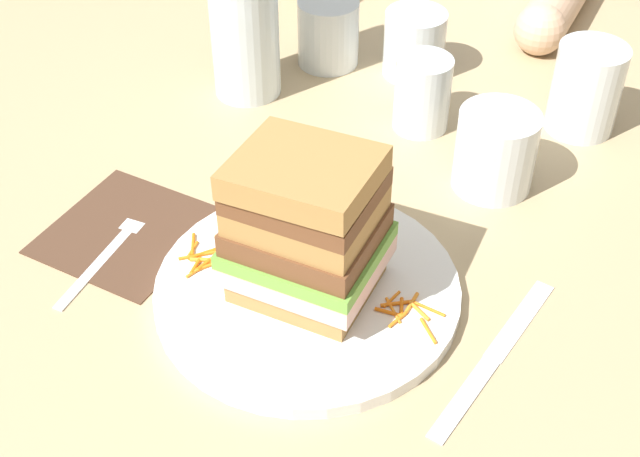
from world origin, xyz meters
name	(u,v)px	position (x,y,z in m)	size (l,w,h in m)	color
ground_plane	(321,276)	(0.00, 0.00, 0.00)	(3.00, 3.00, 0.00)	tan
main_plate	(305,289)	(0.00, -0.03, 0.01)	(0.26, 0.26, 0.01)	white
sandwich	(303,227)	(0.00, -0.03, 0.08)	(0.12, 0.11, 0.14)	#A87A42
carrot_shred_0	(203,254)	(-0.10, -0.03, 0.01)	(0.00, 0.00, 0.03)	orange
carrot_shred_1	(228,243)	(-0.09, -0.01, 0.01)	(0.00, 0.00, 0.03)	orange
carrot_shred_2	(193,245)	(-0.12, -0.03, 0.01)	(0.00, 0.00, 0.03)	orange
carrot_shred_3	(192,250)	(-0.11, -0.03, 0.01)	(0.00, 0.00, 0.02)	orange
carrot_shred_4	(205,260)	(-0.09, -0.04, 0.01)	(0.00, 0.00, 0.03)	orange
carrot_shred_5	(200,268)	(-0.09, -0.05, 0.01)	(0.00, 0.00, 0.03)	orange
carrot_shred_6	(196,266)	(-0.10, -0.05, 0.01)	(0.00, 0.00, 0.02)	orange
carrot_shred_7	(210,265)	(-0.09, -0.04, 0.01)	(0.00, 0.00, 0.03)	orange
carrot_shred_8	(209,261)	(-0.09, -0.04, 0.01)	(0.00, 0.00, 0.03)	orange
carrot_shred_9	(197,255)	(-0.10, -0.04, 0.01)	(0.00, 0.00, 0.03)	orange
carrot_shred_10	(428,309)	(0.10, -0.01, 0.01)	(0.00, 0.00, 0.03)	orange
carrot_shred_11	(419,311)	(0.10, -0.01, 0.01)	(0.00, 0.00, 0.03)	orange
carrot_shred_12	(388,312)	(0.08, -0.03, 0.01)	(0.00, 0.00, 0.02)	orange
carrot_shred_13	(393,310)	(0.08, -0.02, 0.01)	(0.00, 0.00, 0.03)	orange
carrot_shred_14	(398,320)	(0.09, -0.03, 0.01)	(0.00, 0.00, 0.02)	orange
carrot_shred_15	(397,303)	(0.08, -0.01, 0.01)	(0.00, 0.00, 0.03)	orange
carrot_shred_16	(402,307)	(0.08, -0.02, 0.01)	(0.00, 0.00, 0.02)	orange
carrot_shred_17	(392,299)	(0.07, -0.01, 0.01)	(0.00, 0.00, 0.02)	orange
carrot_shred_18	(428,331)	(0.11, -0.03, 0.01)	(0.00, 0.00, 0.03)	orange
carrot_shred_19	(412,303)	(0.09, -0.01, 0.01)	(0.00, 0.00, 0.02)	orange
napkin_dark	(127,231)	(-0.19, -0.03, 0.00)	(0.14, 0.14, 0.00)	#4C3323
fork	(114,243)	(-0.19, -0.05, 0.00)	(0.03, 0.17, 0.00)	silver
knife	(491,360)	(0.17, -0.03, 0.00)	(0.04, 0.20, 0.00)	silver
juice_glass	(495,155)	(0.09, 0.20, 0.04)	(0.08, 0.08, 0.08)	white
empty_tumbler_0	(422,94)	(-0.01, 0.26, 0.04)	(0.06, 0.06, 0.08)	silver
empty_tumbler_1	(586,89)	(0.15, 0.33, 0.05)	(0.07, 0.07, 0.10)	silver
empty_tumbler_2	(414,44)	(-0.06, 0.36, 0.04)	(0.07, 0.07, 0.08)	silver
empty_tumbler_3	(328,33)	(-0.16, 0.34, 0.04)	(0.07, 0.07, 0.08)	silver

